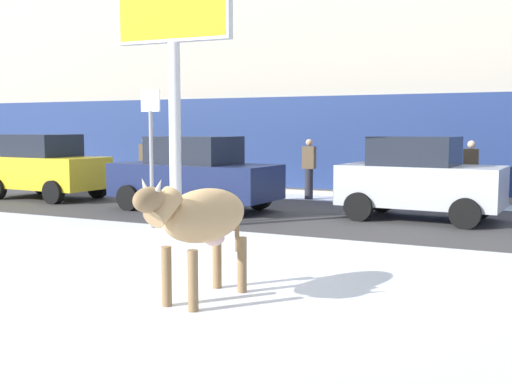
# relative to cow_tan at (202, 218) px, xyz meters

# --- Properties ---
(ground_plane) EXTENTS (120.00, 120.00, 0.00)m
(ground_plane) POSITION_rel_cow_tan_xyz_m (-0.58, 0.13, -0.99)
(ground_plane) COLOR white
(road_strip) EXTENTS (60.00, 5.60, 0.01)m
(road_strip) POSITION_rel_cow_tan_xyz_m (-0.58, 7.43, -0.99)
(road_strip) COLOR #423F3F
(road_strip) RESTS_ON ground
(cow_tan) EXTENTS (0.77, 1.93, 1.54)m
(cow_tan) POSITION_rel_cow_tan_xyz_m (0.00, 0.00, 0.00)
(cow_tan) COLOR tan
(cow_tan) RESTS_ON ground
(billboard) EXTENTS (2.52, 0.28, 5.56)m
(billboard) POSITION_rel_cow_tan_xyz_m (-3.19, 4.33, 3.32)
(billboard) COLOR silver
(billboard) RESTS_ON ground
(car_yellow_hatchback) EXTENTS (3.59, 2.08, 1.86)m
(car_yellow_hatchback) POSITION_rel_cow_tan_xyz_m (-9.59, 7.34, -0.07)
(car_yellow_hatchback) COLOR gold
(car_yellow_hatchback) RESTS_ON ground
(car_navy_sedan) EXTENTS (4.29, 2.16, 1.84)m
(car_navy_sedan) POSITION_rel_cow_tan_xyz_m (-4.38, 7.03, -0.09)
(car_navy_sedan) COLOR #19234C
(car_navy_sedan) RESTS_ON ground
(car_silver_hatchback) EXTENTS (3.59, 2.08, 1.86)m
(car_silver_hatchback) POSITION_rel_cow_tan_xyz_m (0.99, 7.81, -0.07)
(car_silver_hatchback) COLOR #B7BABF
(car_silver_hatchback) RESTS_ON ground
(pedestrian_near_billboard) EXTENTS (0.36, 0.24, 1.73)m
(pedestrian_near_billboard) POSITION_rel_cow_tan_xyz_m (1.76, 10.52, -0.11)
(pedestrian_near_billboard) COLOR #282833
(pedestrian_near_billboard) RESTS_ON ground
(pedestrian_by_cars) EXTENTS (0.36, 0.24, 1.73)m
(pedestrian_by_cars) POSITION_rel_cow_tan_xyz_m (-8.38, 10.52, -0.11)
(pedestrian_by_cars) COLOR #282833
(pedestrian_by_cars) RESTS_ON ground
(pedestrian_far_left) EXTENTS (0.36, 0.24, 1.73)m
(pedestrian_far_left) POSITION_rel_cow_tan_xyz_m (-2.67, 10.52, -0.11)
(pedestrian_far_left) COLOR #282833
(pedestrian_far_left) RESTS_ON ground
(street_sign) EXTENTS (0.44, 0.08, 2.82)m
(street_sign) POSITION_rel_cow_tan_xyz_m (-3.71, 4.26, 0.68)
(street_sign) COLOR gray
(street_sign) RESTS_ON ground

